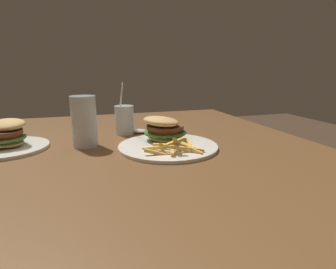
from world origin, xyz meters
TOP-DOWN VIEW (x-y plane):
  - dining_table at (0.00, 0.00)m, footprint 1.43×1.29m
  - meal_plate_near at (0.06, -0.16)m, footprint 0.31×0.31m
  - beer_glass at (0.13, 0.09)m, footprint 0.08×0.08m
  - juice_glass at (0.26, -0.06)m, footprint 0.07×0.07m
  - spoon at (0.25, -0.12)m, footprint 0.08×0.17m
  - meal_plate_far at (0.17, 0.32)m, footprint 0.25×0.25m

SIDE VIEW (x-z plane):
  - dining_table at x=0.00m, z-range 0.29..1.00m
  - spoon at x=0.25m, z-range 0.72..0.73m
  - meal_plate_near at x=0.06m, z-range 0.70..0.79m
  - meal_plate_far at x=0.17m, z-range 0.70..0.80m
  - juice_glass at x=0.26m, z-range 0.67..0.86m
  - beer_glass at x=0.13m, z-range 0.71..0.87m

